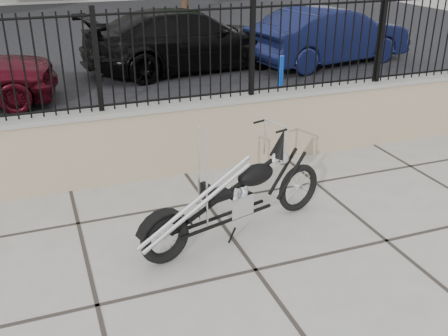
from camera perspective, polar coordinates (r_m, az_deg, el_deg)
ground_plane at (r=5.12m, az=3.47°, el=-11.04°), size 90.00×90.00×0.00m
parking_lot at (r=16.67m, az=-14.51°, el=13.22°), size 30.00×30.00×0.00m
retaining_wall at (r=7.00m, az=-4.68°, el=3.41°), size 14.00×0.36×0.96m
iron_fence at (r=6.69m, az=-4.99°, el=12.08°), size 14.00×0.08×1.20m
chopper_motorcycle at (r=5.34m, az=1.13°, el=-1.24°), size 2.23×0.98×1.32m
car_black at (r=12.53m, az=-4.07°, el=13.76°), size 5.04×2.56×1.40m
car_blue at (r=13.37m, az=11.45°, el=13.95°), size 4.37×2.23×1.37m
bollard_b at (r=9.95m, az=6.16°, el=9.49°), size 0.14×0.14×0.91m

